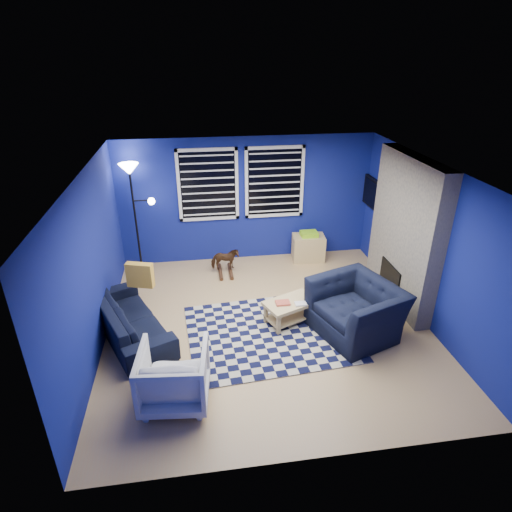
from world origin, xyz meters
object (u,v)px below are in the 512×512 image
(floor_lamp, at_px, (132,185))
(tv, at_px, (375,195))
(armchair_bent, at_px, (174,375))
(coffee_table, at_px, (290,307))
(sofa, at_px, (131,319))
(rocking_horse, at_px, (225,260))
(cabinet, at_px, (308,247))
(armchair_big, at_px, (356,309))

(floor_lamp, bearing_deg, tv, -3.08)
(armchair_bent, xyz_separation_m, coffee_table, (1.78, 1.43, -0.10))
(sofa, relative_size, floor_lamp, 0.91)
(tv, distance_m, armchair_bent, 5.24)
(rocking_horse, distance_m, cabinet, 1.78)
(cabinet, height_order, floor_lamp, floor_lamp)
(sofa, height_order, cabinet, cabinet)
(sofa, bearing_deg, cabinet, -81.86)
(coffee_table, relative_size, floor_lamp, 0.44)
(tv, height_order, sofa, tv)
(tv, height_order, floor_lamp, floor_lamp)
(coffee_table, relative_size, cabinet, 1.38)
(armchair_big, bearing_deg, cabinet, 160.97)
(tv, xyz_separation_m, armchair_big, (-1.15, -2.36, -0.99))
(armchair_big, bearing_deg, tv, 133.54)
(cabinet, bearing_deg, coffee_table, -106.64)
(sofa, bearing_deg, floor_lamp, -23.77)
(rocking_horse, height_order, coffee_table, rocking_horse)
(floor_lamp, bearing_deg, coffee_table, -41.63)
(armchair_big, relative_size, armchair_bent, 1.48)
(armchair_bent, distance_m, cabinet, 4.46)
(tv, distance_m, floor_lamp, 4.59)
(rocking_horse, relative_size, cabinet, 0.79)
(sofa, height_order, coffee_table, sofa)
(sofa, relative_size, armchair_big, 1.55)
(armchair_big, height_order, cabinet, armchair_big)
(armchair_bent, relative_size, cabinet, 1.25)
(tv, relative_size, coffee_table, 1.08)
(armchair_big, distance_m, floor_lamp, 4.50)
(tv, relative_size, cabinet, 1.48)
(armchair_big, distance_m, cabinet, 2.55)
(rocking_horse, bearing_deg, armchair_big, -141.66)
(tv, distance_m, rocking_horse, 3.17)
(sofa, height_order, armchair_big, armchair_big)
(armchair_bent, xyz_separation_m, rocking_horse, (0.89, 3.24, -0.09))
(armchair_big, xyz_separation_m, armchair_bent, (-2.70, -1.04, -0.02))
(cabinet, relative_size, floor_lamp, 0.32)
(coffee_table, bearing_deg, rocking_horse, 116.12)
(armchair_bent, bearing_deg, sofa, -58.91)
(sofa, distance_m, rocking_horse, 2.38)
(armchair_big, height_order, armchair_bent, armchair_big)
(rocking_horse, distance_m, coffee_table, 2.01)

